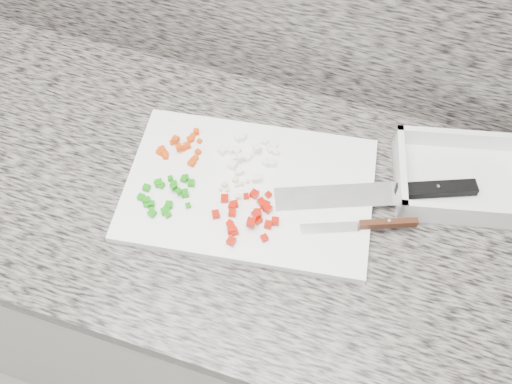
% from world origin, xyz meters
% --- Properties ---
extents(cabinet, '(3.92, 0.62, 0.86)m').
position_xyz_m(cabinet, '(0.00, 1.44, 0.43)').
color(cabinet, silver).
rests_on(cabinet, ground).
extents(countertop, '(3.96, 0.64, 0.04)m').
position_xyz_m(countertop, '(0.00, 1.44, 0.88)').
color(countertop, slate).
rests_on(countertop, cabinet).
extents(cutting_board, '(0.49, 0.36, 0.02)m').
position_xyz_m(cutting_board, '(0.08, 1.45, 0.91)').
color(cutting_board, white).
rests_on(cutting_board, countertop).
extents(carrot_pile, '(0.08, 0.09, 0.02)m').
position_xyz_m(carrot_pile, '(-0.08, 1.49, 0.92)').
color(carrot_pile, '#CF3B04').
rests_on(carrot_pile, cutting_board).
extents(onion_pile, '(0.12, 0.10, 0.02)m').
position_xyz_m(onion_pile, '(0.05, 1.52, 0.92)').
color(onion_pile, white).
rests_on(onion_pile, cutting_board).
extents(green_pepper_pile, '(0.10, 0.11, 0.02)m').
position_xyz_m(green_pepper_pile, '(-0.06, 1.39, 0.92)').
color(green_pepper_pile, '#13800B').
rests_on(green_pepper_pile, cutting_board).
extents(red_pepper_pile, '(0.12, 0.13, 0.02)m').
position_xyz_m(red_pepper_pile, '(0.10, 1.39, 0.92)').
color(red_pepper_pile, '#B31002').
rests_on(red_pepper_pile, cutting_board).
extents(garlic_pile, '(0.05, 0.06, 0.01)m').
position_xyz_m(garlic_pile, '(0.05, 1.44, 0.92)').
color(garlic_pile, beige).
rests_on(garlic_pile, cutting_board).
extents(chef_knife, '(0.36, 0.17, 0.02)m').
position_xyz_m(chef_knife, '(0.35, 1.53, 0.92)').
color(chef_knife, white).
rests_on(chef_knife, cutting_board).
extents(paring_knife, '(0.20, 0.09, 0.02)m').
position_xyz_m(paring_knife, '(0.31, 1.44, 0.92)').
color(paring_knife, white).
rests_on(paring_knife, cutting_board).
extents(tray, '(0.29, 0.23, 0.05)m').
position_xyz_m(tray, '(0.45, 1.59, 0.92)').
color(tray, white).
rests_on(tray, countertop).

